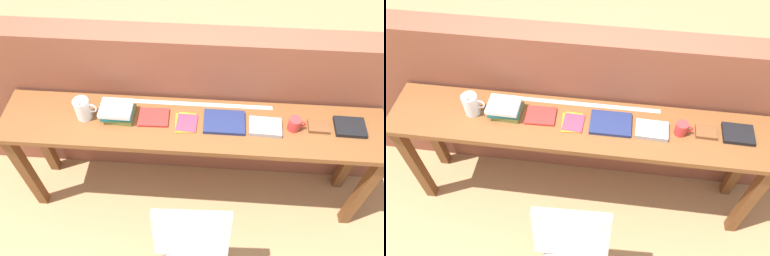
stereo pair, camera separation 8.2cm
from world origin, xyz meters
The scene contains 13 objects.
ground_plane centered at (0.00, 0.00, 0.00)m, with size 40.00×40.00×0.00m, color tan.
brick_wall_back centered at (0.00, 0.64, 0.66)m, with size 6.00×0.20×1.32m, color brown.
sideboard centered at (0.00, 0.30, 0.74)m, with size 2.50×0.44×0.88m.
pitcher_white centered at (-0.70, 0.31, 0.96)m, with size 0.14×0.10×0.18m.
book_stack_leftmost centered at (-0.48, 0.33, 0.93)m, with size 0.22×0.18×0.09m.
magazine_cycling centered at (-0.25, 0.33, 0.89)m, with size 0.19×0.15×0.02m, color red.
pamphlet_pile_colourful centered at (-0.04, 0.30, 0.88)m, with size 0.15×0.17×0.01m.
book_open_centre centered at (0.20, 0.32, 0.89)m, with size 0.26×0.19×0.02m, color navy.
book_grey_hardcover centered at (0.46, 0.30, 0.89)m, with size 0.20×0.14×0.03m, color #9E9EA3.
mug centered at (0.64, 0.31, 0.92)m, with size 0.11×0.08×0.09m.
leather_journal_brown centered at (0.80, 0.32, 0.89)m, with size 0.13×0.10×0.02m, color brown.
book_repair_rightmost centered at (1.00, 0.33, 0.89)m, with size 0.19×0.15×0.03m, color black.
ruler_metal_back_edge centered at (0.01, 0.47, 0.88)m, with size 1.01×0.03×0.00m, color silver.
Camera 2 is at (0.18, -1.20, 2.73)m, focal length 35.00 mm.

